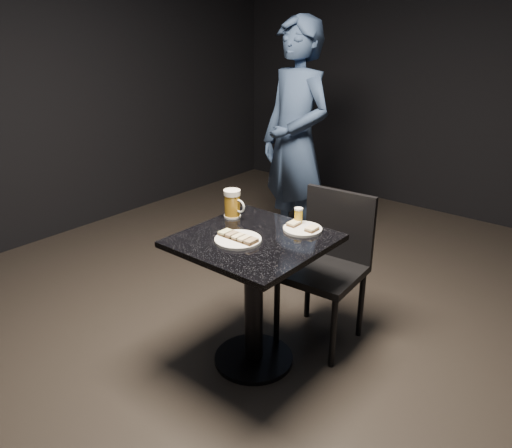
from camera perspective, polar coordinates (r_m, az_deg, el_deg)
The scene contains 11 objects.
floor at distance 2.91m, azimuth -0.26°, elevation -15.26°, with size 6.00×6.00×0.00m, color black.
room_shell at distance 2.31m, azimuth -0.35°, elevation 24.03°, with size 6.00×6.00×6.00m.
plate_large at distance 2.49m, azimuth -2.07°, elevation -1.82°, with size 0.24×0.24×0.01m, color white.
plate_small at distance 2.62m, azimuth 5.34°, elevation -0.59°, with size 0.20×0.20×0.01m, color white.
patron at distance 3.83m, azimuth 4.52°, elevation 9.16°, with size 0.66×0.43×1.82m, color navy.
table at distance 2.63m, azimuth -0.28°, elevation -6.44°, with size 0.70×0.70×0.75m.
beer_mug at distance 2.77m, azimuth -2.69°, elevation 2.34°, with size 0.14×0.09×0.16m.
beer_tumbler at distance 2.67m, azimuth 4.87°, elevation 0.83°, with size 0.05×0.05×0.10m.
chair at distance 2.89m, azimuth 8.22°, elevation -4.02°, with size 0.46×0.46×0.88m.
canapes_on_plate_large at distance 2.48m, azimuth -2.08°, elevation -1.47°, with size 0.21×0.07×0.02m.
canapes_on_plate_small at distance 2.62m, azimuth 5.35°, elevation -0.26°, with size 0.16×0.07×0.02m.
Camera 1 is at (1.48, -1.77, 1.77)m, focal length 35.00 mm.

